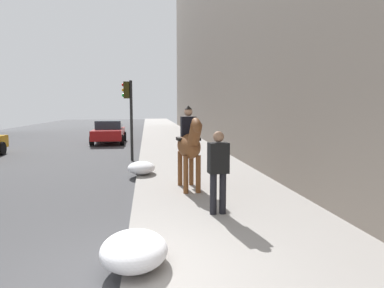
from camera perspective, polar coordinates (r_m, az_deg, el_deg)
The scene contains 7 objects.
sidewalk_slab at distance 4.96m, azimuth 14.31°, elevation -20.76°, with size 120.00×4.12×0.12m, color gray.
mounted_horse_near at distance 8.78m, azimuth -0.47°, elevation -0.04°, with size 2.15×0.66×2.22m.
pedestrian_greeting at distance 6.81m, azimuth 4.48°, elevation -3.90°, with size 0.29×0.42×1.70m.
car_mid_lane at distance 22.05m, azimuth -13.90°, elevation 2.06°, with size 4.25×2.05×1.44m.
traffic_light_near_curb at distance 14.52m, azimuth -10.67°, elevation 6.22°, with size 0.20×0.44×3.41m.
snow_pile_near at distance 4.94m, azimuth -9.83°, elevation -17.28°, with size 1.22×0.94×0.42m, color white.
snow_pile_far at distance 11.16m, azimuth -8.61°, elevation -4.00°, with size 1.16×0.89×0.40m, color white.
Camera 1 is at (-4.08, -0.35, 2.30)m, focal length 31.40 mm.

